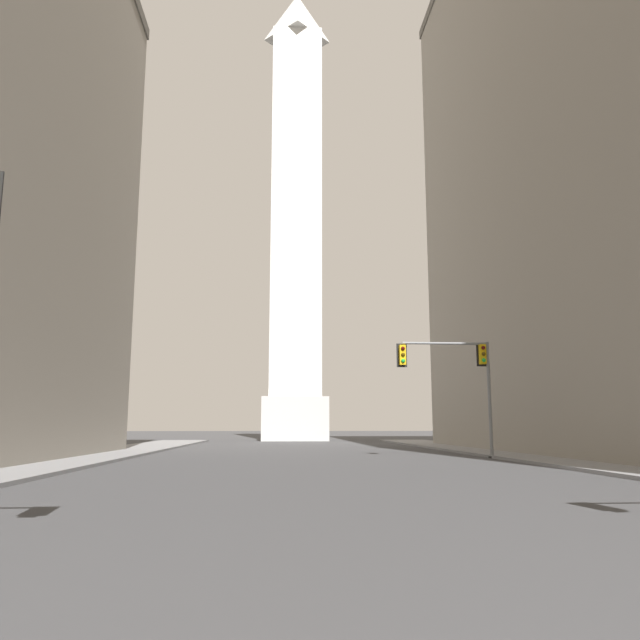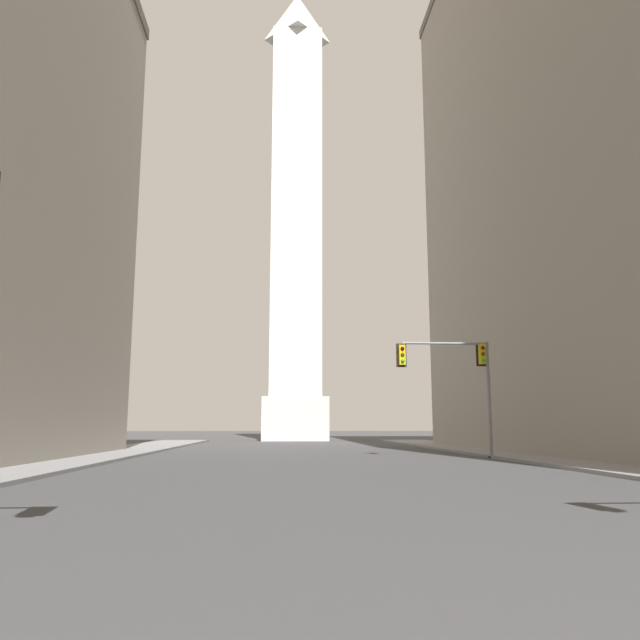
% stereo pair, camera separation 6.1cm
% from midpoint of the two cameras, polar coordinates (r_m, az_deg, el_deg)
% --- Properties ---
extents(sidewalk_left, '(5.00, 88.69, 0.15)m').
position_cam_midpoint_polar(sidewalk_left, '(29.08, -25.15, -12.04)').
color(sidewalk_left, gray).
rests_on(sidewalk_left, ground_plane).
extents(sidewalk_right, '(5.00, 88.69, 0.15)m').
position_cam_midpoint_polar(sidewalk_right, '(30.57, 24.05, -11.95)').
color(sidewalk_right, gray).
rests_on(sidewalk_right, ground_plane).
extents(obelisk, '(7.64, 7.64, 58.15)m').
position_cam_midpoint_polar(obelisk, '(78.89, -2.24, 9.71)').
color(obelisk, silver).
rests_on(obelisk, ground_plane).
extents(traffic_light_mid_right, '(5.30, 0.50, 6.37)m').
position_cam_midpoint_polar(traffic_light_mid_right, '(35.48, 12.50, -4.36)').
color(traffic_light_mid_right, slate).
rests_on(traffic_light_mid_right, ground_plane).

